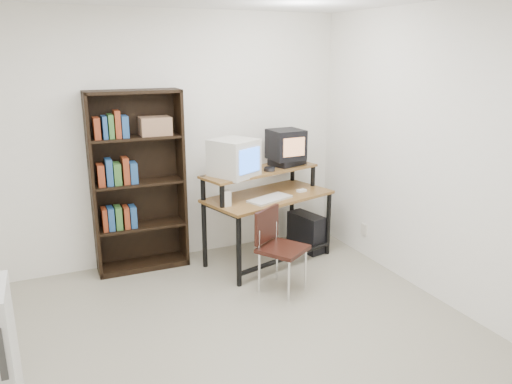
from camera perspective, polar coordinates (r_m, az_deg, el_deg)
name	(u,v)px	position (r m, az deg, el deg)	size (l,w,h in m)	color
floor	(237,352)	(3.97, -2.22, -17.81)	(4.00, 4.00, 0.01)	#A49D87
back_wall	(162,140)	(5.29, -10.64, 5.85)	(4.00, 0.01, 2.60)	white
front_wall	(459,328)	(1.86, 22.15, -14.21)	(4.00, 0.01, 2.60)	white
right_wall	(454,160)	(4.54, 21.68, 3.37)	(0.01, 4.00, 2.60)	white
computer_desk	(267,198)	(5.26, 1.26, -0.65)	(1.46, 0.99, 0.98)	brown
crt_monitor	(234,158)	(5.01, -2.53, 3.90)	(0.54, 0.54, 0.38)	beige
vcr	(287,162)	(5.51, 3.57, 3.41)	(0.36, 0.26, 0.08)	black
crt_tv	(286,145)	(5.45, 3.44, 5.43)	(0.36, 0.36, 0.32)	black
cd_spindle	(269,170)	(5.22, 1.54, 2.56)	(0.12, 0.12, 0.05)	#26262B
keyboard	(270,200)	(5.06, 1.59, -0.87)	(0.47, 0.21, 0.04)	beige
mousepad	(303,193)	(5.38, 5.37, -0.10)	(0.22, 0.18, 0.01)	black
mouse	(302,191)	(5.38, 5.24, 0.11)	(0.10, 0.06, 0.03)	white
desk_speaker	(226,199)	(4.85, -3.44, -0.81)	(0.08, 0.07, 0.17)	beige
pc_tower	(306,232)	(5.71, 5.77, -4.58)	(0.20, 0.45, 0.42)	black
school_chair	(277,242)	(4.67, 2.40, -5.68)	(0.54, 0.54, 0.78)	black
bookshelf	(137,180)	(5.16, -13.42, 1.35)	(0.92, 0.32, 1.83)	black
wall_outlet	(364,229)	(5.63, 12.23, -4.18)	(0.02, 0.08, 0.12)	beige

